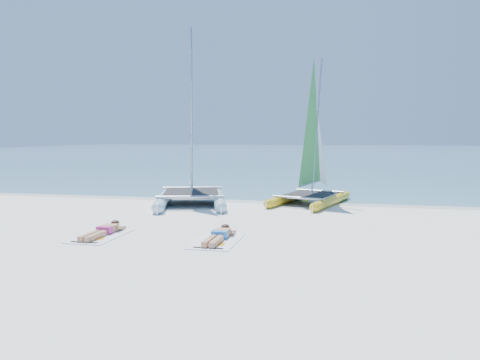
# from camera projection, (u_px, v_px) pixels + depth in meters

# --- Properties ---
(ground) EXTENTS (140.00, 140.00, 0.00)m
(ground) POSITION_uv_depth(u_px,v_px,m) (230.00, 227.00, 12.97)
(ground) COLOR white
(ground) RESTS_ON ground
(sea) EXTENTS (140.00, 115.00, 0.01)m
(sea) POSITION_uv_depth(u_px,v_px,m) (324.00, 152.00, 74.21)
(sea) COLOR #6DA6B7
(sea) RESTS_ON ground
(wet_sand_strip) EXTENTS (140.00, 1.40, 0.01)m
(wet_sand_strip) POSITION_uv_depth(u_px,v_px,m) (263.00, 201.00, 18.31)
(wet_sand_strip) COLOR beige
(wet_sand_strip) RESTS_ON ground
(catamaran_blue) EXTENTS (3.82, 5.62, 7.00)m
(catamaran_blue) POSITION_uv_depth(u_px,v_px,m) (191.00, 148.00, 17.43)
(catamaran_blue) COLOR #AACFDF
(catamaran_blue) RESTS_ON ground
(catamaran_yellow) EXTENTS (3.09, 4.62, 5.74)m
(catamaran_yellow) POSITION_uv_depth(u_px,v_px,m) (314.00, 155.00, 17.73)
(catamaran_yellow) COLOR yellow
(catamaran_yellow) RESTS_ON ground
(towel_a) EXTENTS (1.00, 1.85, 0.02)m
(towel_a) POSITION_uv_depth(u_px,v_px,m) (100.00, 236.00, 11.80)
(towel_a) COLOR white
(towel_a) RESTS_ON ground
(sunbather_a) EXTENTS (0.37, 1.73, 0.26)m
(sunbather_a) POSITION_uv_depth(u_px,v_px,m) (104.00, 230.00, 11.97)
(sunbather_a) COLOR tan
(sunbather_a) RESTS_ON towel_a
(towel_b) EXTENTS (1.00, 1.85, 0.02)m
(towel_b) POSITION_uv_depth(u_px,v_px,m) (217.00, 241.00, 11.22)
(towel_b) COLOR white
(towel_b) RESTS_ON ground
(sunbather_b) EXTENTS (0.37, 1.73, 0.26)m
(sunbather_b) POSITION_uv_depth(u_px,v_px,m) (219.00, 235.00, 11.40)
(sunbather_b) COLOR tan
(sunbather_b) RESTS_ON towel_b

